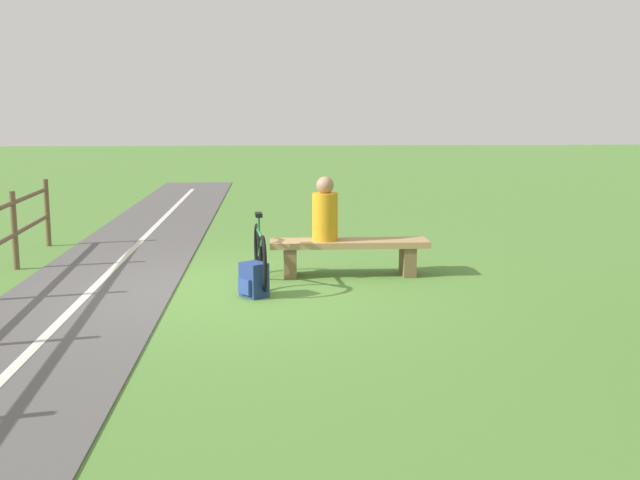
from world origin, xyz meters
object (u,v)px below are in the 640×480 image
at_px(bench, 349,250).
at_px(bicycle, 260,256).
at_px(backpack, 254,280).
at_px(person_seated, 325,212).

xyz_separation_m(bench, bicycle, (1.13, 0.47, 0.03)).
bearing_deg(bench, bicycle, 23.11).
bearing_deg(backpack, person_seated, -129.51).
bearing_deg(bicycle, bench, 107.91).
relative_size(bench, backpack, 5.16).
bearing_deg(bench, person_seated, -0.00).
bearing_deg(person_seated, bicycle, 30.47).
height_order(person_seated, backpack, person_seated).
distance_m(bench, person_seated, 0.58).
xyz_separation_m(bench, person_seated, (0.31, -0.00, 0.49)).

